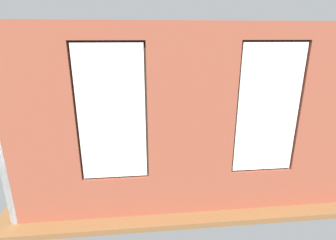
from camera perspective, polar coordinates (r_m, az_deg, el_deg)
name	(u,v)px	position (r m, az deg, el deg)	size (l,w,h in m)	color
ground_plane	(172,151)	(7.09, 0.86, -6.79)	(6.48, 5.86, 0.10)	brown
brick_wall_with_windows	(191,129)	(4.17, 5.06, -1.97)	(5.88, 0.30, 3.12)	brown
white_wall_right	(50,97)	(6.68, -24.34, 4.62)	(0.10, 4.86, 3.12)	white
couch_by_window	(179,174)	(5.23, 2.51, -11.74)	(1.95, 0.87, 0.80)	black
couch_left	(258,139)	(7.30, 18.91, -3.84)	(0.90, 2.11, 0.80)	black
coffee_table	(153,134)	(7.12, -3.31, -2.97)	(1.22, 0.82, 0.43)	olive
cup_ceramic	(147,129)	(7.18, -4.58, -1.99)	(0.07, 0.07, 0.08)	silver
candle_jar	(153,130)	(7.08, -3.33, -2.14)	(0.08, 0.08, 0.11)	#B7333D
table_plant_small	(156,129)	(6.95, -2.53, -1.86)	(0.15, 0.15, 0.25)	#47423D
remote_gray	(165,129)	(7.25, -0.72, -1.98)	(0.05, 0.17, 0.02)	#59595B
media_console	(75,139)	(7.46, -19.65, -3.88)	(1.12, 0.42, 0.55)	black
tv_flatscreen	(72,117)	(7.27, -20.14, 0.52)	(0.96, 0.20, 0.64)	black
potted_plant_corner_far_left	(304,155)	(5.85, 27.53, -6.71)	(0.81, 0.81, 1.02)	#47423D
potted_plant_by_left_couch	(225,122)	(8.47, 12.33, -0.36)	(0.27, 0.27, 0.48)	#47423D
potted_plant_mid_room_small	(183,123)	(8.00, 3.32, -0.69)	(0.31, 0.31, 0.53)	beige
potted_plant_near_tv	(86,131)	(6.21, -17.35, -2.27)	(0.88, 0.88, 1.32)	#9E5638
potted_plant_between_couches	(249,165)	(5.59, 17.25, -9.24)	(0.49, 0.49, 0.70)	#9E5638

